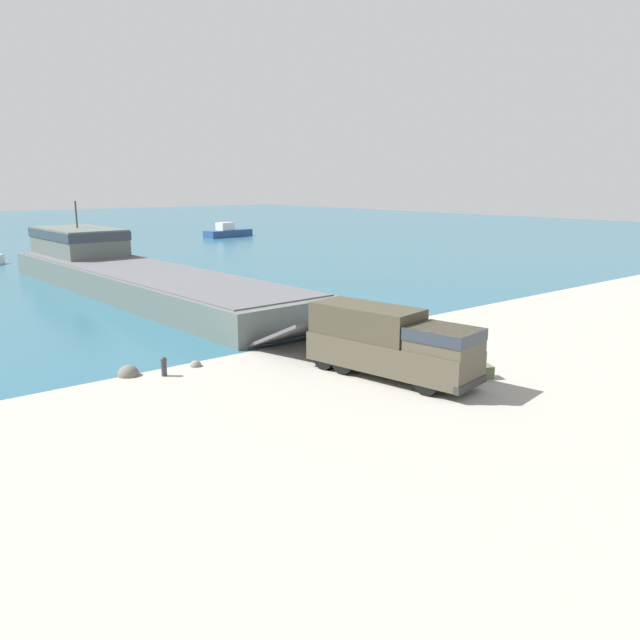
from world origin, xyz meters
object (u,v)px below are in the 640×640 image
Objects in this scene: landing_craft at (126,270)px; military_truck at (391,342)px; soldier_on_ramp at (446,347)px; mooring_bollard at (164,366)px; cargo_crate at (485,371)px; moored_boat_c at (228,232)px.

landing_craft is 5.03× the size of military_truck.
mooring_bollard is at bearing -72.85° from soldier_on_ramp.
landing_craft is at bearing 71.57° from mooring_bollard.
mooring_bollard is 1.32× the size of cargo_crate.
cargo_crate is at bearing -86.56° from landing_craft.
landing_craft is 30.29m from soldier_on_ramp.
moored_boat_c is 9.42× the size of mooring_bollard.
landing_craft is 49.34m from moored_boat_c.
mooring_bollard reaches higher than cargo_crate.
moored_boat_c is 12.39× the size of cargo_crate.
mooring_bollard is at bearing -110.58° from landing_craft.
military_truck reaches higher than cargo_crate.
military_truck is 4.70× the size of soldier_on_ramp.
cargo_crate is (0.22, -2.07, -0.73)m from soldier_on_ramp.
soldier_on_ramp is at bearing -31.94° from moored_boat_c.
soldier_on_ramp is at bearing -86.60° from landing_craft.
moored_boat_c is (28.80, 67.92, -0.26)m from soldier_on_ramp.
cargo_crate is (-28.57, -69.99, -0.48)m from moored_boat_c.
moored_boat_c is (31.73, 37.77, -0.79)m from landing_craft.
military_truck is 0.99× the size of moored_boat_c.
mooring_bollard is at bearing -140.24° from military_truck.
mooring_bollard is at bearing 140.06° from cargo_crate.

